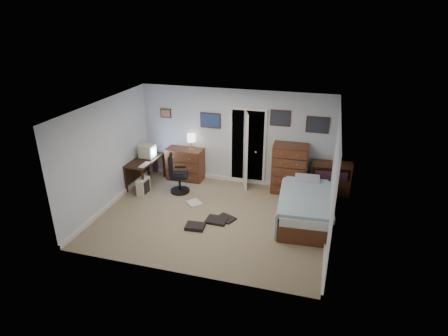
{
  "coord_description": "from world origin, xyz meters",
  "views": [
    {
      "loc": [
        2.25,
        -6.95,
        4.34
      ],
      "look_at": [
        0.19,
        0.3,
        1.1
      ],
      "focal_mm": 30.0,
      "sensor_mm": 36.0,
      "label": 1
    }
  ],
  "objects_px": {
    "computer_desk": "(142,165)",
    "office_chair": "(177,178)",
    "tall_dresser": "(290,169)",
    "bed": "(305,206)",
    "low_dresser": "(185,164)"
  },
  "relations": [
    {
      "from": "office_chair",
      "to": "bed",
      "type": "bearing_deg",
      "value": -23.64
    },
    {
      "from": "computer_desk",
      "to": "office_chair",
      "type": "height_order",
      "value": "office_chair"
    },
    {
      "from": "low_dresser",
      "to": "bed",
      "type": "bearing_deg",
      "value": -20.19
    },
    {
      "from": "office_chair",
      "to": "low_dresser",
      "type": "relative_size",
      "value": 1.03
    },
    {
      "from": "computer_desk",
      "to": "tall_dresser",
      "type": "relative_size",
      "value": 0.98
    },
    {
      "from": "office_chair",
      "to": "computer_desk",
      "type": "bearing_deg",
      "value": 154.63
    },
    {
      "from": "computer_desk",
      "to": "tall_dresser",
      "type": "bearing_deg",
      "value": 11.12
    },
    {
      "from": "computer_desk",
      "to": "low_dresser",
      "type": "distance_m",
      "value": 1.15
    },
    {
      "from": "bed",
      "to": "office_chair",
      "type": "bearing_deg",
      "value": 167.98
    },
    {
      "from": "tall_dresser",
      "to": "bed",
      "type": "xyz_separation_m",
      "value": [
        0.5,
        -1.28,
        -0.31
      ]
    },
    {
      "from": "low_dresser",
      "to": "bed",
      "type": "distance_m",
      "value": 3.55
    },
    {
      "from": "tall_dresser",
      "to": "bed",
      "type": "distance_m",
      "value": 1.4
    },
    {
      "from": "computer_desk",
      "to": "tall_dresser",
      "type": "xyz_separation_m",
      "value": [
        3.77,
        0.59,
        0.09
      ]
    },
    {
      "from": "computer_desk",
      "to": "low_dresser",
      "type": "relative_size",
      "value": 1.28
    },
    {
      "from": "low_dresser",
      "to": "computer_desk",
      "type": "bearing_deg",
      "value": -146.17
    }
  ]
}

